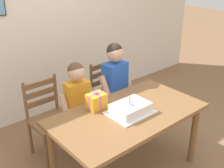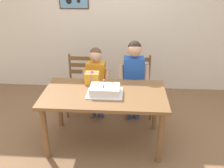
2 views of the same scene
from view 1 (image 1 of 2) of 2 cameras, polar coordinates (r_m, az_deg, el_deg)
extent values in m
cube|color=silver|center=(3.98, -14.76, 11.43)|extent=(6.40, 0.08, 2.60)
cube|color=brown|center=(2.80, 3.22, -6.08)|extent=(1.53, 0.85, 0.04)
cylinder|color=brown|center=(3.28, 16.24, -9.82)|extent=(0.07, 0.07, 0.70)
cylinder|color=brown|center=(2.92, -12.04, -14.10)|extent=(0.07, 0.07, 0.70)
cylinder|color=brown|center=(3.62, 7.26, -5.40)|extent=(0.07, 0.07, 0.70)
cube|color=silver|center=(2.78, 3.76, -5.76)|extent=(0.44, 0.34, 0.01)
cube|color=white|center=(2.75, 3.78, -4.84)|extent=(0.36, 0.26, 0.09)
cylinder|color=#E04C9E|center=(2.71, 3.56, -3.42)|extent=(0.01, 0.01, 0.07)
sphere|color=yellow|center=(2.69, 3.58, -2.57)|extent=(0.02, 0.02, 0.02)
sphere|color=orange|center=(2.84, 3.71, -2.68)|extent=(0.02, 0.02, 0.02)
sphere|color=purple|center=(2.75, 4.04, -3.65)|extent=(0.02, 0.02, 0.02)
sphere|color=blue|center=(2.71, 3.73, -4.11)|extent=(0.02, 0.02, 0.02)
sphere|color=purple|center=(2.69, 4.25, -4.36)|extent=(0.02, 0.02, 0.02)
sphere|color=blue|center=(2.71, 1.63, -4.05)|extent=(0.02, 0.02, 0.02)
cube|color=gold|center=(2.82, -3.20, -3.51)|extent=(0.18, 0.14, 0.16)
cube|color=#DB668E|center=(2.82, -3.20, -3.51)|extent=(0.19, 0.02, 0.16)
cube|color=#DB668E|center=(2.82, -3.20, -3.51)|extent=(0.02, 0.15, 0.16)
sphere|color=#DB668E|center=(2.78, -3.24, -1.81)|extent=(0.04, 0.04, 0.04)
cube|color=brown|center=(3.26, -12.21, -7.49)|extent=(0.42, 0.42, 0.04)
cylinder|color=brown|center=(3.33, -7.31, -11.22)|extent=(0.04, 0.04, 0.43)
cylinder|color=brown|center=(3.18, -13.14, -13.63)|extent=(0.04, 0.04, 0.43)
cylinder|color=brown|center=(3.60, -10.73, -8.43)|extent=(0.04, 0.04, 0.43)
cylinder|color=brown|center=(3.47, -16.20, -10.48)|extent=(0.04, 0.04, 0.43)
cylinder|color=brown|center=(3.37, -11.36, -1.55)|extent=(0.04, 0.04, 0.45)
cylinder|color=brown|center=(3.22, -17.19, -3.44)|extent=(0.04, 0.04, 0.45)
cube|color=brown|center=(3.32, -14.09, -3.52)|extent=(0.36, 0.03, 0.06)
cube|color=brown|center=(3.27, -14.29, -1.78)|extent=(0.36, 0.03, 0.06)
cube|color=brown|center=(3.22, -14.49, 0.02)|extent=(0.36, 0.03, 0.06)
cube|color=brown|center=(3.69, 0.05, -2.83)|extent=(0.45, 0.45, 0.04)
cylinder|color=brown|center=(3.82, 4.11, -5.95)|extent=(0.04, 0.04, 0.43)
cylinder|color=brown|center=(3.58, 0.07, -8.16)|extent=(0.04, 0.04, 0.43)
cylinder|color=brown|center=(4.04, 0.04, -4.04)|extent=(0.04, 0.04, 0.43)
cylinder|color=brown|center=(3.82, -4.01, -5.96)|extent=(0.04, 0.04, 0.43)
cylinder|color=brown|center=(3.84, 0.04, 2.27)|extent=(0.04, 0.04, 0.45)
cylinder|color=brown|center=(3.60, -4.23, 0.64)|extent=(0.04, 0.04, 0.45)
cube|color=brown|center=(3.74, -2.01, 0.53)|extent=(0.36, 0.05, 0.06)
cube|color=brown|center=(3.70, -2.04, 2.12)|extent=(0.36, 0.05, 0.06)
cube|color=brown|center=(3.66, -2.06, 3.75)|extent=(0.36, 0.05, 0.06)
cylinder|color=#38426B|center=(3.70, 1.31, -6.66)|extent=(0.10, 0.10, 0.47)
cylinder|color=#38426B|center=(3.62, -0.15, -7.40)|extent=(0.10, 0.10, 0.47)
cube|color=blue|center=(3.42, 0.62, 0.11)|extent=(0.30, 0.20, 0.53)
cylinder|color=tan|center=(3.53, 3.14, 0.53)|extent=(0.09, 0.22, 0.35)
cylinder|color=tan|center=(3.29, -1.21, -1.27)|extent=(0.09, 0.22, 0.35)
sphere|color=tan|center=(3.28, 0.65, 6.25)|extent=(0.20, 0.20, 0.20)
sphere|color=#2D231E|center=(3.28, 0.53, 6.71)|extent=(0.19, 0.19, 0.19)
cylinder|color=#38426B|center=(3.42, -5.71, -10.12)|extent=(0.09, 0.09, 0.43)
cylinder|color=#38426B|center=(3.37, -7.48, -10.75)|extent=(0.09, 0.09, 0.43)
cube|color=orange|center=(3.16, -6.98, -3.63)|extent=(0.28, 0.18, 0.49)
cylinder|color=tan|center=(3.21, -4.08, -3.31)|extent=(0.09, 0.21, 0.32)
cylinder|color=tan|center=(3.07, -9.40, -4.96)|extent=(0.09, 0.21, 0.32)
sphere|color=tan|center=(3.01, -7.32, 2.33)|extent=(0.18, 0.18, 0.18)
sphere|color=brown|center=(3.01, -7.44, 2.79)|extent=(0.17, 0.17, 0.17)
camera|label=2|loc=(2.25, 80.09, 5.40)|focal=41.09mm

